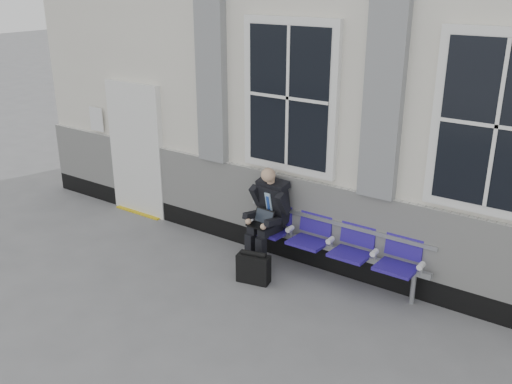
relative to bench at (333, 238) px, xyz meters
The scene contains 5 objects.
ground 1.99m from the bench, 43.75° to the right, with size 70.00×70.00×0.00m, color slate.
station_building 3.04m from the bench, 57.59° to the left, with size 14.40×4.40×4.49m.
bench is the anchor object (origin of this frame).
businessman 0.94m from the bench, behind, with size 0.55×0.74×1.36m.
briefcase 1.08m from the bench, 137.44° to the right, with size 0.45×0.26×0.43m.
Camera 1 is at (1.58, -4.62, 3.69)m, focal length 40.00 mm.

